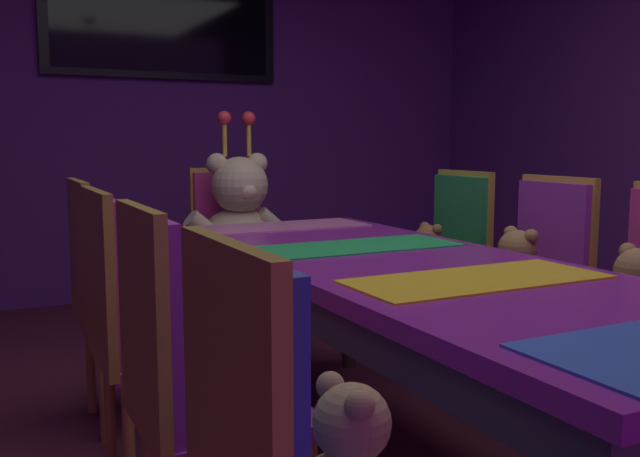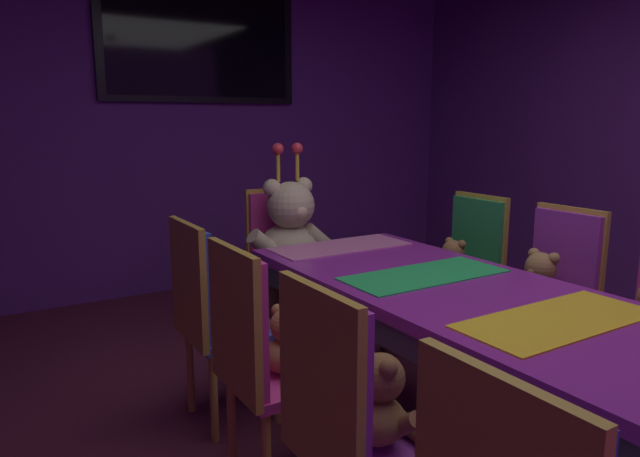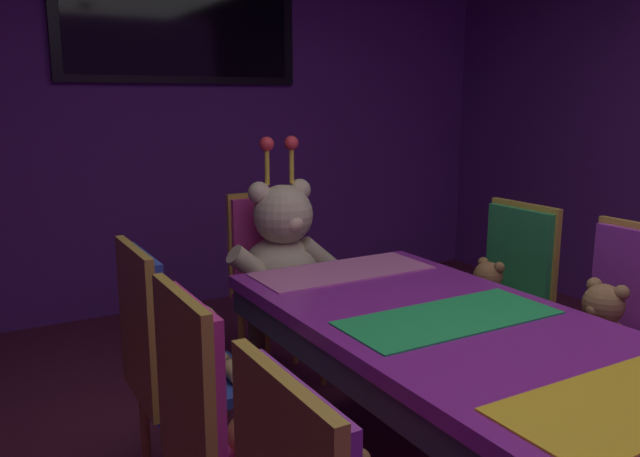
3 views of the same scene
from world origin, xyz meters
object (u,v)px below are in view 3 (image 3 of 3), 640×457
king_teddy_bear (284,249)px  teddy_left_3 (201,347)px  teddy_left_2 (261,419)px  teddy_right_3 (487,293)px  chair_right_2 (624,321)px  wall_tv (180,9)px  teddy_right_2 (600,328)px  banquet_table (526,380)px  throne_chair (270,266)px  chair_right_3 (509,285)px  chair_left_3 (162,351)px  chair_left_2 (213,424)px

king_teddy_bear → teddy_left_3: bearing=-44.6°
teddy_left_2 → teddy_left_3: bearing=87.6°
teddy_left_3 → teddy_right_3: teddy_left_3 is taller
chair_right_2 → king_teddy_bear: king_teddy_bear is taller
teddy_right_3 → king_teddy_bear: size_ratio=0.35×
teddy_right_3 → wall_tv: wall_tv is taller
chair_right_2 → teddy_right_2: size_ratio=2.91×
banquet_table → teddy_left_2: banquet_table is taller
teddy_right_3 → throne_chair: bearing=-51.5°
teddy_left_2 → teddy_left_3: size_ratio=0.91×
teddy_left_3 → chair_right_3: size_ratio=0.31×
wall_tv → king_teddy_bear: bearing=-90.0°
banquet_table → teddy_right_2: 0.77m
chair_left_3 → wall_tv: size_ratio=0.59×
teddy_left_2 → teddy_right_2: (1.43, -0.04, 0.02)m
chair_left_2 → teddy_right_2: 1.58m
chair_right_3 → teddy_right_3: bearing=-0.0°
banquet_table → teddy_right_2: size_ratio=7.19×
chair_right_2 → king_teddy_bear: 1.58m
teddy_left_2 → teddy_right_3: bearing=21.7°
chair_right_3 → throne_chair: 1.22m
chair_right_2 → throne_chair: (-0.86, 1.48, 0.00)m
teddy_left_3 → banquet_table: bearing=-52.2°
king_teddy_bear → teddy_left_2: bearing=-29.3°
chair_right_2 → wall_tv: wall_tv is taller
chair_left_3 → throne_chair: size_ratio=1.00×
throne_chair → chair_left_2: bearing=-30.8°
chair_right_2 → wall_tv: size_ratio=0.59×
teddy_left_2 → teddy_right_2: teddy_right_2 is taller
teddy_left_3 → king_teddy_bear: size_ratio=0.37×
king_teddy_bear → throne_chair: bearing=180.0°
teddy_right_2 → teddy_right_3: (-0.02, 0.60, -0.02)m
chair_left_2 → wall_tv: wall_tv is taller
wall_tv → chair_right_3: bearing=-69.3°
teddy_left_3 → teddy_right_2: bearing=-23.4°
teddy_left_2 → chair_right_2: (1.58, -0.04, 0.02)m
teddy_left_2 → throne_chair: throne_chair is taller
teddy_left_3 → wall_tv: wall_tv is taller
chair_left_2 → chair_right_3: bearing=18.3°
chair_left_3 → teddy_right_2: bearing=-21.4°
teddy_left_2 → chair_right_3: (1.56, 0.56, 0.02)m
chair_right_3 → chair_right_2: bearing=92.0°
chair_left_3 → chair_right_3: 1.68m
teddy_right_3 → throne_chair: 1.12m
king_teddy_bear → chair_left_3: bearing=-50.0°
chair_left_3 → teddy_left_3: 0.14m
chair_left_2 → chair_left_3: 0.57m
teddy_left_2 → teddy_right_3: size_ratio=0.96×
wall_tv → teddy_left_3: bearing=-107.3°
banquet_table → chair_right_2: chair_right_2 is taller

